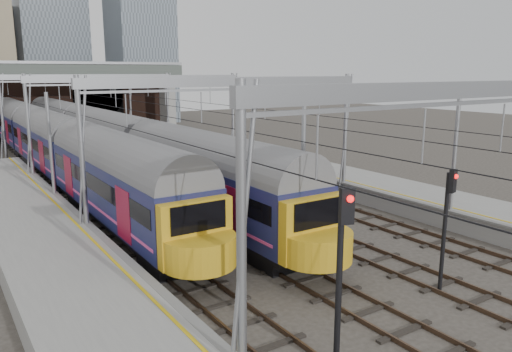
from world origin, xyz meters
TOP-DOWN VIEW (x-y plane):
  - ground at (0.00, 0.00)m, footprint 160.00×160.00m
  - platform_left at (-10.18, 2.50)m, footprint 4.32×55.00m
  - platform_right at (10.18, -1.50)m, footprint 4.32×47.00m
  - tracks at (0.00, 15.00)m, footprint 14.40×80.00m
  - overhead_line at (0.00, 21.49)m, footprint 16.80×80.00m
  - retaining_wall at (1.40, 51.93)m, footprint 28.00×2.75m
  - overbridge at (0.00, 46.00)m, footprint 28.00×3.00m
  - city_skyline at (2.73, 70.48)m, footprint 37.50×27.50m
  - train_main at (-2.00, 33.42)m, footprint 3.02×69.67m
  - train_second at (-6.00, 35.61)m, footprint 3.03×70.02m
  - signal_near_left at (-5.27, -6.24)m, footprint 0.41×0.48m
  - signal_near_centre at (1.67, -4.42)m, footprint 0.37×0.46m
  - equip_cover_a at (-0.17, 0.43)m, footprint 0.88×0.73m
  - equip_cover_b at (-1.06, 6.66)m, footprint 1.03×0.84m
  - equip_cover_c at (6.75, 8.19)m, footprint 0.97×0.84m

SIDE VIEW (x-z plane):
  - ground at x=0.00m, z-range 0.00..0.00m
  - tracks at x=0.00m, z-range -0.09..0.13m
  - equip_cover_a at x=-0.17m, z-range 0.00..0.09m
  - equip_cover_c at x=6.75m, z-range 0.00..0.10m
  - equip_cover_b at x=-1.06m, z-range 0.00..0.11m
  - platform_left at x=-10.18m, z-range -0.01..1.11m
  - platform_right at x=10.18m, z-range -0.01..1.11m
  - train_main at x=-2.00m, z-range 0.06..5.18m
  - train_second at x=-6.00m, z-range 0.06..5.20m
  - signal_near_centre at x=1.67m, z-range 0.63..5.32m
  - signal_near_left at x=-5.27m, z-range 0.65..5.92m
  - retaining_wall at x=1.40m, z-range -0.17..8.83m
  - overhead_line at x=0.00m, z-range 2.57..10.57m
  - overbridge at x=0.00m, z-range 2.64..11.89m
  - city_skyline at x=2.73m, z-range -12.91..47.09m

